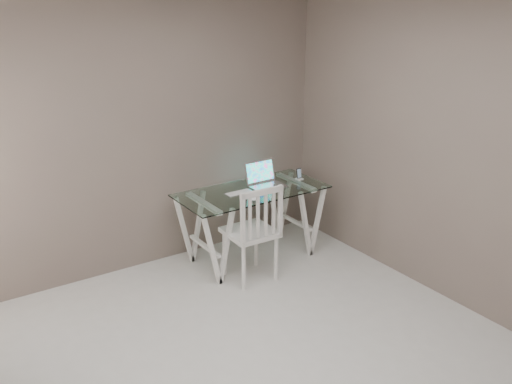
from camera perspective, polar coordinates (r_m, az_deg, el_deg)
room at (r=3.47m, az=0.99°, el=4.01°), size 4.50×4.52×2.71m
desk at (r=5.81m, az=-0.41°, el=-3.21°), size 1.50×0.70×0.75m
chair at (r=5.31m, az=-0.15°, el=-3.74°), size 0.46×0.46×0.97m
laptop at (r=5.79m, az=0.86°, el=1.19°), size 0.35×0.30×0.24m
keyboard at (r=5.59m, az=-1.72°, el=-0.10°), size 0.28×0.12×0.01m
mouse at (r=5.40m, az=-0.07°, el=-0.68°), size 0.11×0.06×0.03m
phone_dock at (r=6.00m, az=4.34°, el=1.56°), size 0.06×0.06×0.12m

